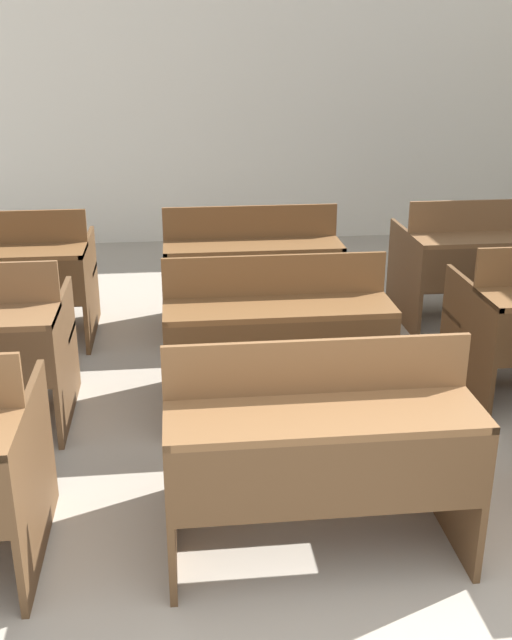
% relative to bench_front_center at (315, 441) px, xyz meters
% --- Properties ---
extents(wall_back, '(6.29, 0.06, 2.99)m').
position_rel_bench_front_center_xyz_m(wall_back, '(0.07, 4.88, 1.04)').
color(wall_back, white).
rests_on(wall_back, ground_plane).
extents(bench_front_center, '(1.17, 0.77, 0.89)m').
position_rel_bench_front_center_xyz_m(bench_front_center, '(0.00, 0.00, 0.00)').
color(bench_front_center, brown).
rests_on(bench_front_center, ground_plane).
extents(bench_second_center, '(1.17, 0.77, 0.89)m').
position_rel_bench_front_center_xyz_m(bench_second_center, '(-0.01, 1.15, 0.00)').
color(bench_second_center, '#52361D').
rests_on(bench_second_center, ground_plane).
extents(bench_third_left, '(1.17, 0.77, 0.89)m').
position_rel_bench_front_center_xyz_m(bench_third_left, '(-1.68, 2.36, 0.00)').
color(bench_third_left, '#53361D').
rests_on(bench_third_left, ground_plane).
extents(bench_third_center, '(1.17, 0.77, 0.89)m').
position_rel_bench_front_center_xyz_m(bench_third_center, '(-0.01, 2.35, 0.00)').
color(bench_third_center, '#52361D').
rests_on(bench_third_center, ground_plane).
extents(bench_third_right, '(1.17, 0.77, 0.89)m').
position_rel_bench_front_center_xyz_m(bench_third_right, '(1.66, 2.36, 0.00)').
color(bench_third_right, brown).
rests_on(bench_third_right, ground_plane).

